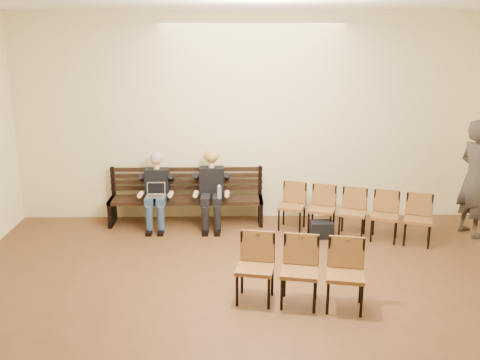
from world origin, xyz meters
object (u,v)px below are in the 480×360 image
(bench, at_px, (186,211))
(water_bottle, at_px, (219,199))
(chair_row_front, at_px, (353,213))
(laptop, at_px, (155,198))
(seated_man, at_px, (157,192))
(seated_woman, at_px, (212,192))
(bag, at_px, (322,229))
(passerby, at_px, (476,170))
(chair_row_back, at_px, (300,272))

(bench, height_order, water_bottle, water_bottle)
(chair_row_front, bearing_deg, laptop, -165.85)
(bench, relative_size, seated_man, 2.20)
(seated_woman, relative_size, chair_row_front, 0.50)
(laptop, relative_size, chair_row_front, 0.13)
(bench, height_order, seated_man, seated_man)
(seated_woman, distance_m, laptop, 0.93)
(laptop, bearing_deg, bag, -11.16)
(water_bottle, relative_size, bag, 0.64)
(laptop, relative_size, passerby, 0.14)
(seated_man, height_order, chair_row_front, seated_man)
(seated_man, distance_m, chair_row_back, 3.42)
(laptop, distance_m, chair_row_back, 3.26)
(seated_woman, relative_size, laptop, 3.97)
(laptop, distance_m, water_bottle, 1.05)
(laptop, height_order, bag, laptop)
(passerby, height_order, chair_row_front, passerby)
(bench, distance_m, passerby, 4.73)
(bench, distance_m, chair_row_back, 3.26)
(passerby, bearing_deg, chair_row_front, 76.27)
(seated_woman, distance_m, water_bottle, 0.33)
(seated_man, relative_size, seated_woman, 0.99)
(passerby, relative_size, chair_row_front, 0.90)
(bench, bearing_deg, passerby, -7.41)
(chair_row_back, bearing_deg, bag, 84.92)
(bench, xyz_separation_m, water_bottle, (0.57, -0.42, 0.34))
(seated_man, height_order, seated_woman, seated_woman)
(passerby, distance_m, chair_row_back, 3.86)
(seated_woman, height_order, water_bottle, seated_woman)
(bench, xyz_separation_m, bag, (2.20, -0.69, -0.10))
(laptop, bearing_deg, seated_woman, 8.73)
(bag, height_order, passerby, passerby)
(seated_woman, bearing_deg, passerby, -6.56)
(seated_man, bearing_deg, bench, 14.20)
(bag, height_order, chair_row_front, chair_row_front)
(laptop, xyz_separation_m, chair_row_back, (2.03, -2.55, -0.14))
(seated_man, height_order, water_bottle, seated_man)
(bag, bearing_deg, bench, 162.57)
(water_bottle, bearing_deg, laptop, 173.98)
(bag, distance_m, chair_row_front, 0.55)
(seated_man, xyz_separation_m, laptop, (0.00, -0.19, -0.03))
(bag, height_order, chair_row_back, chair_row_back)
(seated_man, xyz_separation_m, bag, (2.67, -0.57, -0.46))
(bench, relative_size, bag, 7.37)
(water_bottle, bearing_deg, bench, 143.59)
(passerby, bearing_deg, seated_man, 69.40)
(seated_woman, relative_size, chair_row_back, 0.79)
(water_bottle, relative_size, chair_row_back, 0.15)
(bag, bearing_deg, chair_row_back, -106.44)
(seated_woman, bearing_deg, laptop, -168.21)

